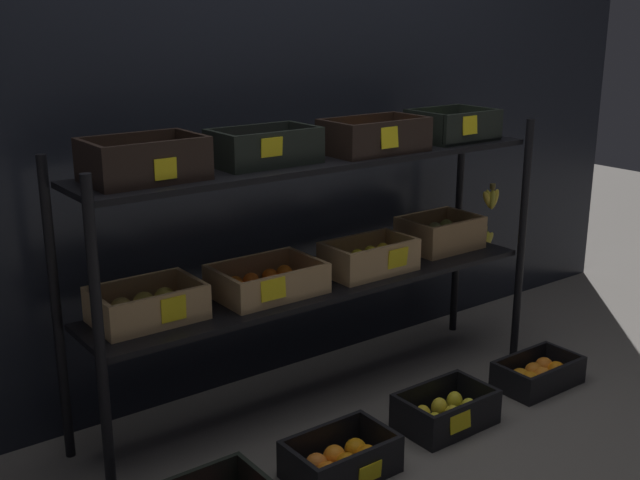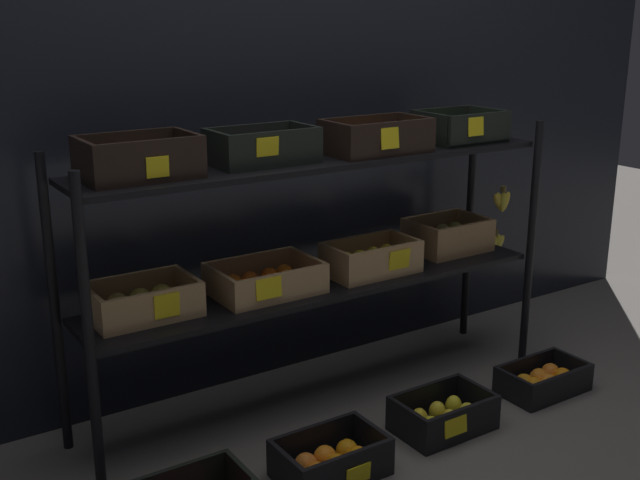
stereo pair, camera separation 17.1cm
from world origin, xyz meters
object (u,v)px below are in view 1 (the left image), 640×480
object	(u,v)px
crate_ground_orange	(341,461)
crate_ground_lemon	(446,412)
crate_ground_right_orange	(538,374)
display_rack	(323,219)

from	to	relation	value
crate_ground_orange	crate_ground_lemon	distance (m)	0.49
crate_ground_orange	crate_ground_lemon	size ratio (longest dim) A/B	1.01
crate_ground_right_orange	display_rack	bearing A→B (deg)	150.01
crate_ground_lemon	crate_ground_right_orange	world-z (taller)	crate_ground_lemon
crate_ground_right_orange	crate_ground_lemon	bearing A→B (deg)	-179.54
crate_ground_orange	crate_ground_lemon	bearing A→B (deg)	2.67
crate_ground_right_orange	crate_ground_orange	bearing A→B (deg)	-178.47
display_rack	crate_ground_lemon	bearing A→B (deg)	-62.67
display_rack	crate_ground_orange	bearing A→B (deg)	-120.53
display_rack	crate_ground_lemon	size ratio (longest dim) A/B	5.64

